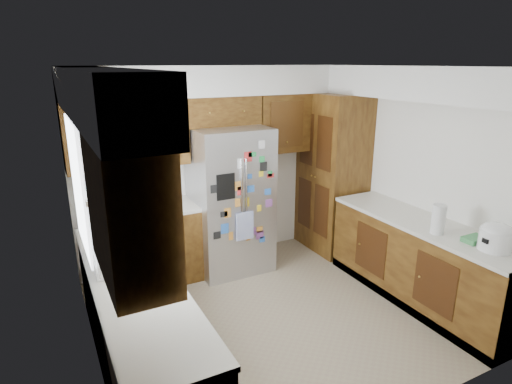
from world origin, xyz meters
TOP-DOWN VIEW (x-y plane):
  - floor at (0.00, 0.00)m, footprint 3.60×3.60m
  - room_shell at (-0.11, 0.36)m, footprint 3.64×3.24m
  - left_counter_run at (-1.36, 0.03)m, footprint 1.36×3.20m
  - right_counter_run at (1.50, -0.47)m, footprint 0.63×2.25m
  - pantry at (1.50, 1.15)m, footprint 0.60×0.90m
  - fridge at (-0.00, 1.20)m, footprint 0.90×0.79m
  - bridge_cabinet at (0.00, 1.43)m, footprint 0.96×0.34m
  - fridge_top_items at (-0.09, 1.42)m, footprint 0.86×0.29m
  - sink_assembly at (-1.50, 0.10)m, footprint 0.52×0.70m
  - left_counter_clutter at (-1.45, 0.87)m, footprint 0.31×0.81m
  - rice_cooker at (1.50, -1.25)m, footprint 0.30×0.28m
  - paper_towel at (1.35, -0.75)m, footprint 0.13×0.13m

SIDE VIEW (x-z plane):
  - floor at x=0.00m, z-range 0.00..0.00m
  - right_counter_run at x=1.50m, z-range -0.04..0.88m
  - left_counter_run at x=-1.36m, z-range -0.03..0.89m
  - fridge at x=0.00m, z-range 0.00..1.80m
  - sink_assembly at x=-1.50m, z-range 0.80..1.17m
  - left_counter_clutter at x=-1.45m, z-range 0.86..1.24m
  - rice_cooker at x=1.50m, z-range 0.92..1.18m
  - paper_towel at x=1.35m, z-range 0.92..1.21m
  - pantry at x=1.50m, z-range 0.00..2.15m
  - room_shell at x=-0.11m, z-range 0.56..3.08m
  - bridge_cabinet at x=0.00m, z-range 1.80..2.15m
  - fridge_top_items at x=-0.09m, z-range 2.14..2.39m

